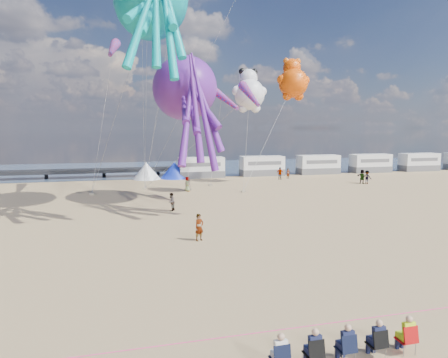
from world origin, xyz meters
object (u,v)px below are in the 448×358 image
(beachgoer_3, at_px, (280,173))
(kite_teddy_orange, at_px, (293,83))
(kite_octopus_purple, at_px, (184,88))
(windsock_right, at_px, (250,95))
(spectator_row, at_px, (345,342))
(sandbag_e, at_px, (145,189))
(sandbag_a, at_px, (92,194))
(sandbag_b, at_px, (189,190))
(windsock_mid, at_px, (222,97))
(motorhome_2, at_px, (318,165))
(tent_blue, at_px, (174,170))
(motorhome_1, at_px, (262,166))
(beachgoer_2, at_px, (367,177))
(motorhome_0, at_px, (201,167))
(kite_octopus_teal, at_px, (151,1))
(kite_panda, at_px, (249,94))
(sandbag_d, at_px, (211,185))
(tent_white, at_px, (146,171))
(motorhome_4, at_px, (419,162))
(windsock_left, at_px, (113,49))
(motorhome_3, at_px, (370,163))
(beachgoer_5, at_px, (288,174))
(beachgoer_1, at_px, (171,202))
(beachgoer_4, at_px, (362,177))
(sandbag_c, at_px, (243,191))
(standing_person, at_px, (199,227))
(beachgoer_0, at_px, (187,184))

(beachgoer_3, relative_size, kite_teddy_orange, 0.28)
(kite_octopus_purple, xyz_separation_m, windsock_right, (5.79, -2.48, -0.68))
(spectator_row, xyz_separation_m, sandbag_e, (-4.02, 37.57, -0.54))
(sandbag_a, xyz_separation_m, sandbag_b, (10.84, 0.45, 0.00))
(beachgoer_3, height_order, windsock_mid, windsock_mid)
(windsock_mid, xyz_separation_m, windsock_right, (2.08, -2.59, -0.00))
(motorhome_2, bearing_deg, tent_blue, 180.00)
(motorhome_1, relative_size, beachgoer_2, 3.74)
(motorhome_0, relative_size, kite_octopus_teal, 0.51)
(kite_octopus_teal, height_order, kite_panda, kite_octopus_teal)
(spectator_row, bearing_deg, beachgoer_2, 55.16)
(motorhome_1, bearing_deg, windsock_right, -112.75)
(kite_octopus_teal, bearing_deg, kite_teddy_orange, 40.53)
(motorhome_1, distance_m, sandbag_d, 13.31)
(tent_blue, distance_m, sandbag_d, 9.40)
(tent_white, height_order, sandbag_e, tent_white)
(sandbag_b, bearing_deg, sandbag_e, 156.88)
(windsock_right, bearing_deg, motorhome_4, 26.11)
(motorhome_1, height_order, windsock_left, windsock_left)
(motorhome_3, relative_size, sandbag_a, 13.20)
(motorhome_3, bearing_deg, sandbag_b, -159.80)
(spectator_row, bearing_deg, sandbag_b, 88.45)
(motorhome_0, xyz_separation_m, motorhome_3, (28.50, 0.00, 0.00))
(beachgoer_5, relative_size, kite_octopus_purple, 0.12)
(beachgoer_1, distance_m, beachgoer_4, 28.84)
(motorhome_1, distance_m, windsock_right, 25.03)
(sandbag_c, distance_m, kite_teddy_orange, 15.79)
(kite_panda, relative_size, windsock_mid, 0.93)
(motorhome_4, bearing_deg, beachgoer_5, -170.18)
(standing_person, xyz_separation_m, sandbag_e, (-2.19, 23.08, -0.78))
(motorhome_3, height_order, beachgoer_4, motorhome_3)
(motorhome_0, xyz_separation_m, kite_teddy_orange, (9.91, -10.08, 11.40))
(sandbag_b, bearing_deg, motorhome_1, 41.77)
(kite_octopus_teal, bearing_deg, sandbag_e, 98.65)
(beachgoer_0, xyz_separation_m, sandbag_a, (-10.58, 0.10, -0.74))
(motorhome_3, relative_size, sandbag_d, 13.20)
(beachgoer_1, xyz_separation_m, beachgoer_2, (26.99, 10.93, 0.08))
(sandbag_a, xyz_separation_m, sandbag_c, (16.61, -2.47, 0.00))
(windsock_left, bearing_deg, sandbag_e, 47.54)
(tent_white, height_order, beachgoer_5, tent_white)
(beachgoer_1, bearing_deg, beachgoer_0, -167.32)
(tent_blue, relative_size, kite_panda, 0.72)
(motorhome_0, height_order, kite_panda, kite_panda)
(windsock_mid, bearing_deg, beachgoer_5, 28.76)
(beachgoer_0, bearing_deg, standing_person, 136.56)
(beachgoer_5, height_order, kite_octopus_teal, kite_octopus_teal)
(motorhome_1, bearing_deg, beachgoer_1, -126.02)
(motorhome_0, height_order, motorhome_1, same)
(motorhome_1, relative_size, kite_teddy_orange, 1.05)
(tent_white, relative_size, kite_teddy_orange, 0.63)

